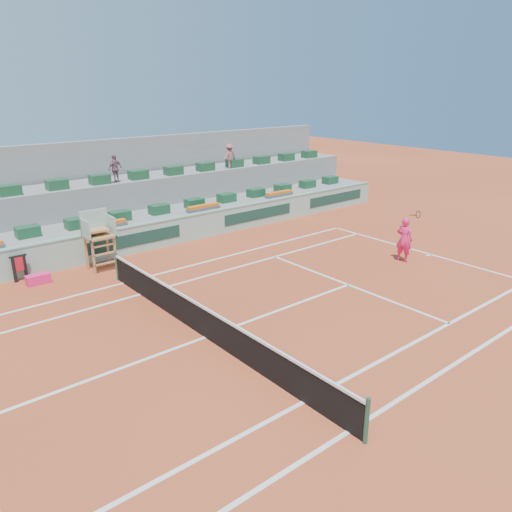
# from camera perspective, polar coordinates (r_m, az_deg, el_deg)

# --- Properties ---
(ground) EXTENTS (90.00, 90.00, 0.00)m
(ground) POSITION_cam_1_polar(r_m,az_deg,el_deg) (15.01, -5.81, -9.24)
(ground) COLOR #993A1D
(ground) RESTS_ON ground
(seating_tier_lower) EXTENTS (36.00, 4.00, 1.20)m
(seating_tier_lower) POSITION_cam_1_polar(r_m,az_deg,el_deg) (23.85, -20.38, 2.07)
(seating_tier_lower) COLOR gray
(seating_tier_lower) RESTS_ON ground
(seating_tier_upper) EXTENTS (36.00, 2.40, 2.60)m
(seating_tier_upper) POSITION_cam_1_polar(r_m,az_deg,el_deg) (25.15, -21.81, 4.39)
(seating_tier_upper) COLOR gray
(seating_tier_upper) RESTS_ON ground
(stadium_back_wall) EXTENTS (36.00, 0.40, 4.40)m
(stadium_back_wall) POSITION_cam_1_polar(r_m,az_deg,el_deg) (26.47, -23.16, 6.91)
(stadium_back_wall) COLOR gray
(stadium_back_wall) RESTS_ON ground
(player_bag) EXTENTS (0.85, 0.38, 0.38)m
(player_bag) POSITION_cam_1_polar(r_m,az_deg,el_deg) (20.33, -23.64, -2.45)
(player_bag) COLOR #F9206C
(player_bag) RESTS_ON ground
(spectator_mid) EXTENTS (0.85, 0.55, 1.35)m
(spectator_mid) POSITION_cam_1_polar(r_m,az_deg,el_deg) (24.98, -15.79, 9.59)
(spectator_mid) COLOR #7C5264
(spectator_mid) RESTS_ON seating_tier_upper
(spectator_right) EXTENTS (0.93, 0.61, 1.36)m
(spectator_right) POSITION_cam_1_polar(r_m,az_deg,el_deg) (28.38, -3.05, 11.34)
(spectator_right) COLOR #9F4F54
(spectator_right) RESTS_ON seating_tier_upper
(court_lines) EXTENTS (23.89, 11.09, 0.01)m
(court_lines) POSITION_cam_1_polar(r_m,az_deg,el_deg) (15.01, -5.81, -9.22)
(court_lines) COLOR silver
(court_lines) RESTS_ON ground
(tennis_net) EXTENTS (0.10, 11.97, 1.10)m
(tennis_net) POSITION_cam_1_polar(r_m,az_deg,el_deg) (14.77, -5.87, -7.44)
(tennis_net) COLOR black
(tennis_net) RESTS_ON ground
(advertising_hoarding) EXTENTS (36.00, 0.34, 1.26)m
(advertising_hoarding) POSITION_cam_1_polar(r_m,az_deg,el_deg) (21.86, -18.36, 0.90)
(advertising_hoarding) COLOR #91B6A5
(advertising_hoarding) RESTS_ON ground
(umpire_chair) EXTENTS (1.10, 0.90, 2.40)m
(umpire_chair) POSITION_cam_1_polar(r_m,az_deg,el_deg) (20.69, -17.64, 2.61)
(umpire_chair) COLOR #9F6D3C
(umpire_chair) RESTS_ON ground
(seat_row_lower) EXTENTS (32.90, 0.60, 0.44)m
(seat_row_lower) POSITION_cam_1_polar(r_m,az_deg,el_deg) (22.82, -19.84, 3.54)
(seat_row_lower) COLOR #174629
(seat_row_lower) RESTS_ON seating_tier_lower
(seat_row_upper) EXTENTS (32.90, 0.60, 0.44)m
(seat_row_upper) POSITION_cam_1_polar(r_m,az_deg,el_deg) (24.28, -21.80, 7.60)
(seat_row_upper) COLOR #174629
(seat_row_upper) RESTS_ON seating_tier_upper
(flower_planters) EXTENTS (26.80, 0.36, 0.28)m
(flower_planters) POSITION_cam_1_polar(r_m,az_deg,el_deg) (21.67, -22.77, 2.15)
(flower_planters) COLOR #525252
(flower_planters) RESTS_ON seating_tier_lower
(towel_rack) EXTENTS (0.62, 0.10, 1.03)m
(towel_rack) POSITION_cam_1_polar(r_m,az_deg,el_deg) (20.76, -25.43, -1.05)
(towel_rack) COLOR black
(towel_rack) RESTS_ON ground
(tennis_player) EXTENTS (0.57, 0.94, 2.28)m
(tennis_player) POSITION_cam_1_polar(r_m,az_deg,el_deg) (21.71, 16.59, 1.85)
(tennis_player) COLOR #F9206C
(tennis_player) RESTS_ON ground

